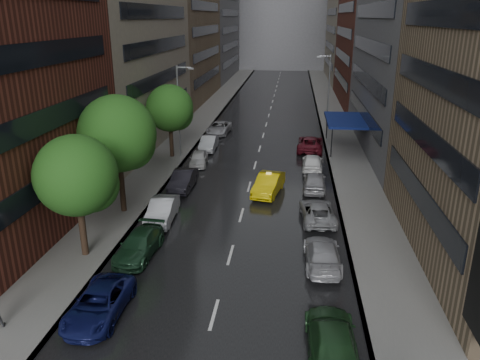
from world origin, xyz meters
name	(u,v)px	position (x,y,z in m)	size (l,w,h in m)	color
road	(268,118)	(0.00, 50.00, 0.01)	(14.00, 140.00, 0.01)	black
sidewalk_left	(205,116)	(-9.00, 50.00, 0.07)	(4.00, 140.00, 0.15)	gray
sidewalk_right	(333,119)	(9.00, 50.00, 0.07)	(4.00, 140.00, 0.15)	gray
buildings_right	(380,5)	(15.00, 56.70, 15.03)	(8.05, 109.10, 36.00)	#937A5B
building_far	(284,6)	(0.00, 118.00, 16.00)	(40.00, 14.00, 32.00)	slate
tree_near	(76,176)	(-8.60, 8.89, 5.09)	(4.67, 4.67, 7.44)	#382619
tree_mid	(117,134)	(-8.60, 15.55, 5.89)	(5.40, 5.40, 8.60)	#382619
tree_far	(170,108)	(-8.60, 29.68, 5.04)	(4.63, 4.63, 7.37)	#382619
taxi	(268,184)	(1.69, 20.57, 0.82)	(1.73, 4.95, 1.63)	yellow
parked_cars_left	(184,179)	(-5.40, 21.25, 0.73)	(2.85, 42.15, 1.55)	#0F1449
parked_cars_right	(316,193)	(5.40, 19.22, 0.75)	(2.94, 37.53, 1.57)	#1D4020
street_lamp_left	(179,109)	(-7.72, 30.00, 4.89)	(1.74, 0.22, 9.00)	gray
street_lamp_right	(328,89)	(7.72, 45.00, 4.89)	(1.74, 0.22, 9.00)	gray
awning	(345,120)	(8.98, 35.00, 3.13)	(4.00, 8.00, 3.12)	navy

